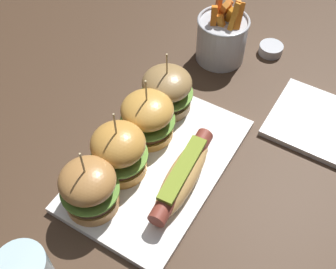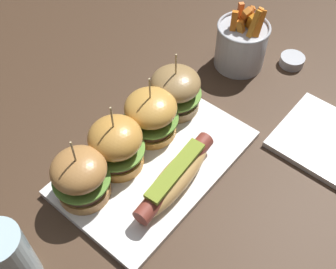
% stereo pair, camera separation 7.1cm
% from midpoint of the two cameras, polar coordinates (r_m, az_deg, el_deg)
% --- Properties ---
extents(ground_plane, '(3.00, 3.00, 0.00)m').
position_cam_midpoint_polar(ground_plane, '(0.76, 0.97, -4.30)').
color(ground_plane, '#422D1E').
extents(platter_main, '(0.35, 0.22, 0.01)m').
position_cam_midpoint_polar(platter_main, '(0.76, 0.98, -4.00)').
color(platter_main, white).
rests_on(platter_main, ground).
extents(hot_dog, '(0.20, 0.06, 0.05)m').
position_cam_midpoint_polar(hot_dog, '(0.70, 3.93, -5.99)').
color(hot_dog, tan).
rests_on(hot_dog, platter_main).
extents(slider_far_left, '(0.10, 0.10, 0.14)m').
position_cam_midpoint_polar(slider_far_left, '(0.68, -8.93, -5.93)').
color(slider_far_left, '#AD763E').
rests_on(slider_far_left, platter_main).
extents(slider_center_left, '(0.10, 0.10, 0.14)m').
position_cam_midpoint_polar(slider_center_left, '(0.71, -4.25, -1.59)').
color(slider_center_left, '#C88B3C').
rests_on(slider_center_left, platter_main).
extents(slider_center_right, '(0.10, 0.10, 0.14)m').
position_cam_midpoint_polar(slider_center_right, '(0.76, 0.35, 2.58)').
color(slider_center_right, gold).
rests_on(slider_center_right, platter_main).
extents(slider_far_right, '(0.10, 0.10, 0.13)m').
position_cam_midpoint_polar(slider_far_right, '(0.80, 3.57, 5.91)').
color(slider_far_right, '#9A7747').
rests_on(slider_far_right, platter_main).
extents(fries_bucket, '(0.11, 0.11, 0.15)m').
position_cam_midpoint_polar(fries_bucket, '(0.93, 12.20, 11.93)').
color(fries_bucket, '#B7BABF').
rests_on(fries_bucket, ground).
extents(sauce_ramekin, '(0.05, 0.05, 0.02)m').
position_cam_midpoint_polar(sauce_ramekin, '(0.99, 18.62, 9.47)').
color(sauce_ramekin, '#B7BABF').
rests_on(sauce_ramekin, ground).
extents(side_plate, '(0.17, 0.17, 0.01)m').
position_cam_midpoint_polar(side_plate, '(0.86, 22.92, -0.81)').
color(side_plate, white).
rests_on(side_plate, ground).
extents(water_glass, '(0.07, 0.07, 0.13)m').
position_cam_midpoint_polar(water_glass, '(0.63, -17.85, -16.20)').
color(water_glass, silver).
rests_on(water_glass, ground).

